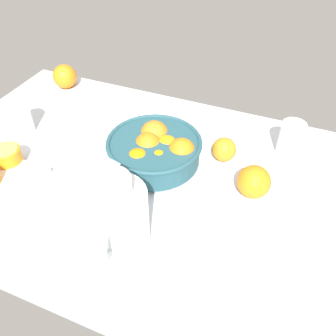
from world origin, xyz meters
The scene contains 10 objects.
ground_plane centered at (0.00, 0.00, -1.50)cm, with size 142.05×83.05×3.00cm, color silver.
fruit_bowl centered at (-5.00, 6.18, 4.71)cm, with size 26.66×26.66×10.09cm.
juice_pitcher centered at (-1.97, -22.27, 7.35)cm, with size 14.86×19.12×20.34cm.
juice_glass centered at (-50.08, 4.16, 4.69)cm, with size 6.78×6.78×10.44cm.
second_glass centered at (29.30, 24.96, 4.57)cm, with size 6.82×6.82×10.62cm.
orange_half_1 centered at (-43.25, -10.76, 3.85)cm, with size 8.18×8.18×4.04cm.
loose_orange_0 centered at (12.43, 15.28, 3.49)cm, with size 6.99×6.99×6.99cm, color orange.
loose_orange_1 centered at (23.29, 4.43, 4.35)cm, with size 8.71×8.71×8.71cm, color orange.
loose_orange_2 centered at (-53.88, 33.22, 4.37)cm, with size 8.74×8.74×8.74cm, color orange.
spoon centered at (-38.21, 33.04, 0.43)cm, with size 15.16×5.52×1.00cm.
Camera 1 is at (28.04, -64.70, 68.39)cm, focal length 38.42 mm.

